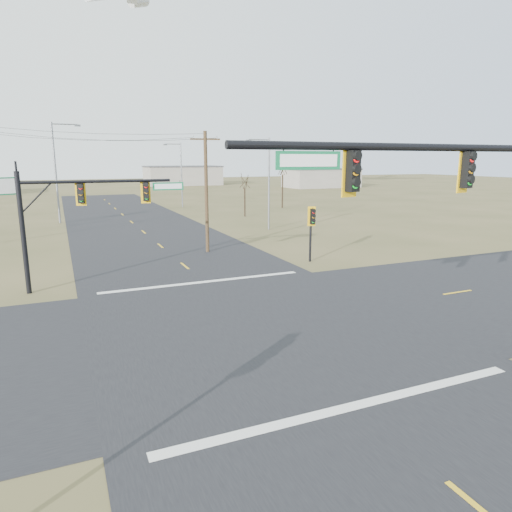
% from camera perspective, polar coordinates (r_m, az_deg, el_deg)
% --- Properties ---
extents(ground, '(320.00, 320.00, 0.00)m').
position_cam_1_polar(ground, '(20.30, -0.22, -8.45)').
color(ground, brown).
rests_on(ground, ground).
extents(road_ew, '(160.00, 14.00, 0.02)m').
position_cam_1_polar(road_ew, '(20.30, -0.22, -8.42)').
color(road_ew, black).
rests_on(road_ew, ground).
extents(road_ns, '(14.00, 160.00, 0.02)m').
position_cam_1_polar(road_ns, '(20.30, -0.22, -8.42)').
color(road_ns, black).
rests_on(road_ns, ground).
extents(stop_bar_near, '(12.00, 0.40, 0.01)m').
position_cam_1_polar(stop_bar_near, '(14.33, 12.23, -17.82)').
color(stop_bar_near, silver).
rests_on(stop_bar_near, road_ns).
extents(stop_bar_far, '(12.00, 0.40, 0.01)m').
position_cam_1_polar(stop_bar_far, '(27.03, -6.48, -3.23)').
color(stop_bar_far, silver).
rests_on(stop_bar_far, road_ns).
extents(mast_arm_near, '(11.61, 0.53, 8.02)m').
position_cam_1_polar(mast_arm_near, '(15.31, 25.78, 5.94)').
color(mast_arm_near, black).
rests_on(mast_arm_near, ground).
extents(mast_arm_far, '(8.83, 0.53, 6.50)m').
position_cam_1_polar(mast_arm_far, '(26.76, -20.68, 6.15)').
color(mast_arm_far, black).
rests_on(mast_arm_far, ground).
extents(pedestal_signal_ne, '(0.65, 0.55, 3.93)m').
position_cam_1_polar(pedestal_signal_ne, '(31.90, 7.01, 4.38)').
color(pedestal_signal_ne, black).
rests_on(pedestal_signal_ne, ground).
extents(utility_pole_near, '(2.23, 0.43, 9.16)m').
position_cam_1_polar(utility_pole_near, '(35.23, -6.23, 8.15)').
color(utility_pole_near, '#49361F').
rests_on(utility_pole_near, ground).
extents(highway_sign, '(2.63, 1.22, 5.32)m').
position_cam_1_polar(highway_sign, '(52.94, -28.80, 6.99)').
color(highway_sign, slate).
rests_on(highway_sign, ground).
extents(streetlight_a, '(2.56, 0.26, 9.19)m').
position_cam_1_polar(streetlight_a, '(46.61, 1.40, 9.61)').
color(streetlight_a, slate).
rests_on(streetlight_a, ground).
extents(streetlight_b, '(2.65, 0.37, 9.47)m').
position_cam_1_polar(streetlight_b, '(69.88, -9.48, 10.38)').
color(streetlight_b, slate).
rests_on(streetlight_b, ground).
extents(streetlight_c, '(3.10, 0.42, 11.07)m').
position_cam_1_polar(streetlight_c, '(56.08, -23.56, 10.13)').
color(streetlight_c, slate).
rests_on(streetlight_c, ground).
extents(bare_tree_c, '(2.73, 2.73, 5.68)m').
position_cam_1_polar(bare_tree_c, '(57.64, -1.43, 9.38)').
color(bare_tree_c, black).
rests_on(bare_tree_c, ground).
extents(bare_tree_d, '(3.64, 3.64, 7.38)m').
position_cam_1_polar(bare_tree_d, '(68.14, 3.36, 11.02)').
color(bare_tree_d, black).
rests_on(bare_tree_d, ground).
extents(warehouse_mid, '(20.00, 12.00, 5.00)m').
position_cam_1_polar(warehouse_mid, '(131.64, -9.17, 9.85)').
color(warehouse_mid, gray).
rests_on(warehouse_mid, ground).
extents(warehouse_right, '(18.00, 10.00, 4.50)m').
position_cam_1_polar(warehouse_right, '(120.13, 8.14, 9.57)').
color(warehouse_right, gray).
rests_on(warehouse_right, ground).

